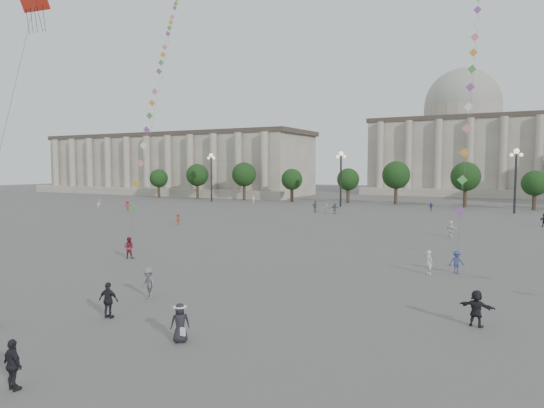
% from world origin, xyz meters
% --- Properties ---
extents(ground, '(360.00, 360.00, 0.00)m').
position_xyz_m(ground, '(0.00, 0.00, 0.00)').
color(ground, '#585553').
rests_on(ground, ground).
extents(hall_west, '(84.00, 26.22, 17.20)m').
position_xyz_m(hall_west, '(-75.00, 93.89, 8.43)').
color(hall_west, gray).
rests_on(hall_west, ground).
extents(hall_central, '(48.30, 34.30, 35.50)m').
position_xyz_m(hall_central, '(0.00, 129.22, 14.23)').
color(hall_central, gray).
rests_on(hall_central, ground).
extents(tree_row, '(137.12, 5.12, 8.00)m').
position_xyz_m(tree_row, '(0.00, 78.00, 5.39)').
color(tree_row, '#322519').
rests_on(tree_row, ground).
extents(lamp_post_far_west, '(2.00, 0.90, 10.65)m').
position_xyz_m(lamp_post_far_west, '(-45.00, 70.00, 7.35)').
color(lamp_post_far_west, '#262628').
rests_on(lamp_post_far_west, ground).
extents(lamp_post_mid_west, '(2.00, 0.90, 10.65)m').
position_xyz_m(lamp_post_mid_west, '(-15.00, 70.00, 7.35)').
color(lamp_post_mid_west, '#262628').
rests_on(lamp_post_mid_west, ground).
extents(lamp_post_mid_east, '(2.00, 0.90, 10.65)m').
position_xyz_m(lamp_post_mid_east, '(15.00, 70.00, 7.35)').
color(lamp_post_mid_east, '#262628').
rests_on(lamp_post_mid_east, ground).
extents(person_crowd_0, '(0.98, 0.68, 1.54)m').
position_xyz_m(person_crowd_0, '(2.11, 68.00, 0.77)').
color(person_crowd_0, '#384980').
rests_on(person_crowd_0, ground).
extents(person_crowd_1, '(1.14, 1.12, 1.85)m').
position_xyz_m(person_crowd_1, '(-51.30, 43.80, 0.93)').
color(person_crowd_1, white).
rests_on(person_crowd_1, ground).
extents(person_crowd_2, '(1.40, 1.37, 1.93)m').
position_xyz_m(person_crowd_2, '(-43.66, 42.96, 0.96)').
color(person_crowd_2, '#962941').
rests_on(person_crowd_2, ground).
extents(person_crowd_3, '(1.71, 0.80, 1.77)m').
position_xyz_m(person_crowd_3, '(14.41, 5.93, 0.89)').
color(person_crowd_3, black).
rests_on(person_crowd_3, ground).
extents(person_crowd_4, '(1.52, 1.29, 1.64)m').
position_xyz_m(person_crowd_4, '(-12.35, 55.59, 0.82)').
color(person_crowd_4, silver).
rests_on(person_crowd_4, ground).
extents(person_crowd_6, '(1.32, 0.99, 1.83)m').
position_xyz_m(person_crowd_6, '(-2.85, 2.47, 0.91)').
color(person_crowd_6, slate).
rests_on(person_crowd_6, ground).
extents(person_crowd_7, '(1.58, 1.50, 1.78)m').
position_xyz_m(person_crowd_7, '(9.29, 36.93, 0.89)').
color(person_crowd_7, white).
rests_on(person_crowd_7, ground).
extents(person_crowd_10, '(0.47, 0.68, 1.78)m').
position_xyz_m(person_crowd_10, '(-33.18, 68.00, 0.89)').
color(person_crowd_10, silver).
rests_on(person_crowd_10, ground).
extents(person_crowd_12, '(1.73, 0.95, 1.77)m').
position_xyz_m(person_crowd_12, '(-11.08, 56.20, 0.89)').
color(person_crowd_12, slate).
rests_on(person_crowd_12, ground).
extents(person_crowd_13, '(0.73, 0.72, 1.69)m').
position_xyz_m(person_crowd_13, '(10.42, 16.69, 0.85)').
color(person_crowd_13, silver).
rests_on(person_crowd_13, ground).
extents(person_crowd_16, '(1.16, 0.60, 1.88)m').
position_xyz_m(person_crowd_16, '(-15.07, 57.23, 0.94)').
color(person_crowd_16, slate).
rests_on(person_crowd_16, ground).
extents(person_crowd_17, '(0.60, 1.00, 1.52)m').
position_xyz_m(person_crowd_17, '(-23.91, 31.80, 0.76)').
color(person_crowd_17, '#984029').
rests_on(person_crowd_17, ground).
extents(tourist_1, '(1.09, 0.57, 1.78)m').
position_xyz_m(tourist_1, '(1.01, -8.53, 0.89)').
color(tourist_1, black).
rests_on(tourist_1, ground).
extents(tourist_4, '(1.14, 0.64, 1.83)m').
position_xyz_m(tourist_4, '(-2.13, -1.23, 0.92)').
color(tourist_4, black).
rests_on(tourist_4, ground).
extents(kite_flyer_0, '(1.07, 0.96, 1.80)m').
position_xyz_m(kite_flyer_0, '(-12.89, 11.35, 0.90)').
color(kite_flyer_0, maroon).
rests_on(kite_flyer_0, ground).
extents(kite_flyer_1, '(1.23, 0.99, 1.65)m').
position_xyz_m(kite_flyer_1, '(12.16, 17.76, 0.83)').
color(kite_flyer_1, navy).
rests_on(kite_flyer_1, ground).
extents(hat_person, '(0.98, 0.97, 1.71)m').
position_xyz_m(hat_person, '(3.18, -2.26, 0.89)').
color(hat_person, black).
rests_on(hat_person, ground).
extents(dragon_kite, '(6.13, 6.04, 22.50)m').
position_xyz_m(dragon_kite, '(-12.37, 2.85, 17.44)').
color(dragon_kite, red).
rests_on(dragon_kite, ground).
extents(kite_train_west, '(26.20, 39.30, 60.85)m').
position_xyz_m(kite_train_west, '(-26.72, 32.57, 21.81)').
color(kite_train_west, '#3F3F3F').
rests_on(kite_train_west, ground).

